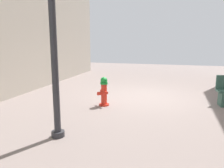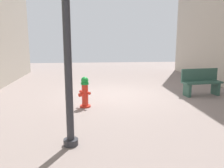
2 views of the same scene
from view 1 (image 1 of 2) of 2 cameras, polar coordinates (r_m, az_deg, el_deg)
name	(u,v)px [view 1 (image 1 of 2)]	position (r m, az deg, el deg)	size (l,w,h in m)	color
ground_plane	(145,97)	(8.30, 8.35, -3.24)	(23.40, 23.40, 0.00)	gray
fire_hydrant	(104,91)	(7.05, -2.09, -1.86)	(0.37, 0.37, 0.91)	red
street_lamp	(53,26)	(4.67, -14.81, 14.02)	(0.36, 0.36, 3.68)	#2D2D33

